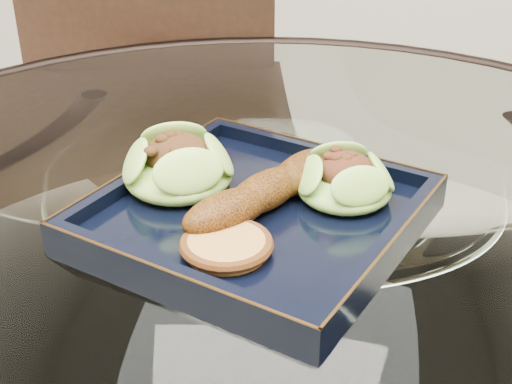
# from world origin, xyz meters

# --- Properties ---
(dining_table) EXTENTS (1.13, 1.13, 0.77)m
(dining_table) POSITION_xyz_m (-0.00, -0.00, 0.60)
(dining_table) COLOR white
(dining_table) RESTS_ON ground
(dining_chair) EXTENTS (0.51, 0.51, 1.02)m
(dining_chair) POSITION_xyz_m (-0.25, 0.41, 0.57)
(dining_chair) COLOR black
(dining_chair) RESTS_ON ground
(navy_plate) EXTENTS (0.36, 0.36, 0.02)m
(navy_plate) POSITION_xyz_m (-0.01, -0.04, 0.77)
(navy_plate) COLOR black
(navy_plate) RESTS_ON dining_table
(lettuce_wrap_left) EXTENTS (0.11, 0.11, 0.04)m
(lettuce_wrap_left) POSITION_xyz_m (-0.09, -0.00, 0.80)
(lettuce_wrap_left) COLOR #6DAD32
(lettuce_wrap_left) RESTS_ON navy_plate
(lettuce_wrap_right) EXTENTS (0.10, 0.10, 0.03)m
(lettuce_wrap_right) POSITION_xyz_m (0.07, -0.01, 0.80)
(lettuce_wrap_right) COLOR #68A02E
(lettuce_wrap_right) RESTS_ON navy_plate
(roasted_plantain) EXTENTS (0.14, 0.17, 0.03)m
(roasted_plantain) POSITION_xyz_m (-0.00, -0.03, 0.80)
(roasted_plantain) COLOR #61330A
(roasted_plantain) RESTS_ON navy_plate
(crumb_patty) EXTENTS (0.08, 0.08, 0.01)m
(crumb_patty) POSITION_xyz_m (-0.03, -0.11, 0.79)
(crumb_patty) COLOR #C08E40
(crumb_patty) RESTS_ON navy_plate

